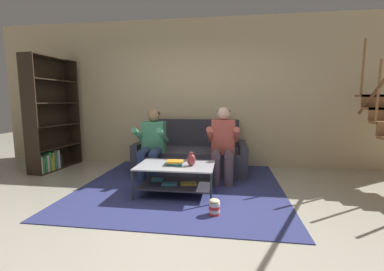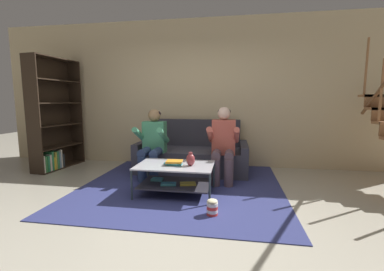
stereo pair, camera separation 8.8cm
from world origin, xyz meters
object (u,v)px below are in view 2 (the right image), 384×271
(person_seated_left, at_px, (153,141))
(book_stack, at_px, (174,163))
(couch, at_px, (193,155))
(coffee_table, at_px, (175,175))
(bookshelf, at_px, (53,124))
(popcorn_tub, at_px, (212,207))
(vase, at_px, (191,159))
(person_seated_right, at_px, (223,142))

(person_seated_left, xyz_separation_m, book_stack, (0.54, -0.73, -0.18))
(couch, distance_m, book_stack, 1.32)
(coffee_table, distance_m, bookshelf, 2.90)
(person_seated_left, relative_size, coffee_table, 1.11)
(book_stack, distance_m, popcorn_tub, 0.90)
(couch, bearing_deg, vase, -82.14)
(book_stack, bearing_deg, couch, 87.74)
(couch, height_order, popcorn_tub, couch)
(vase, relative_size, book_stack, 0.73)
(bookshelf, bearing_deg, couch, 5.44)
(person_seated_left, bearing_deg, vase, -43.80)
(book_stack, height_order, popcorn_tub, book_stack)
(bookshelf, distance_m, popcorn_tub, 3.69)
(couch, distance_m, coffee_table, 1.28)
(person_seated_left, height_order, bookshelf, bookshelf)
(coffee_table, bearing_deg, book_stack, -104.98)
(book_stack, bearing_deg, person_seated_right, 48.94)
(coffee_table, xyz_separation_m, book_stack, (-0.01, -0.03, 0.18))
(person_seated_right, height_order, bookshelf, bookshelf)
(coffee_table, relative_size, popcorn_tub, 5.44)
(person_seated_left, bearing_deg, popcorn_tub, -49.52)
(book_stack, bearing_deg, person_seated_left, 126.32)
(coffee_table, distance_m, book_stack, 0.18)
(person_seated_left, bearing_deg, couch, 44.16)
(couch, relative_size, coffee_table, 1.90)
(person_seated_right, height_order, book_stack, person_seated_right)
(person_seated_left, bearing_deg, coffee_table, -52.31)
(couch, height_order, vase, couch)
(popcorn_tub, bearing_deg, book_stack, 135.10)
(coffee_table, xyz_separation_m, vase, (0.23, -0.03, 0.23))
(person_seated_left, height_order, coffee_table, person_seated_left)
(vase, relative_size, bookshelf, 0.09)
(popcorn_tub, bearing_deg, coffee_table, 133.47)
(couch, height_order, coffee_table, couch)
(book_stack, xyz_separation_m, popcorn_tub, (0.58, -0.58, -0.36))
(vase, bearing_deg, person_seated_left, 136.20)
(couch, distance_m, popcorn_tub, 1.97)
(vase, bearing_deg, couch, 97.86)
(couch, distance_m, bookshelf, 2.76)
(person_seated_right, distance_m, book_stack, 1.00)
(couch, bearing_deg, bookshelf, -174.56)
(couch, relative_size, person_seated_right, 1.66)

